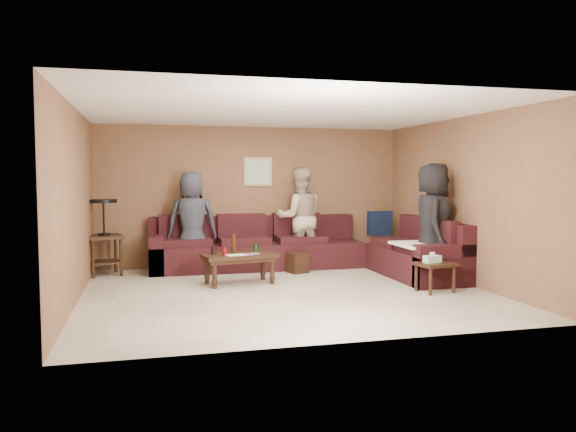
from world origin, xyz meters
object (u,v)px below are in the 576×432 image
object	(u,v)px
sectional_sofa	(311,252)
waste_bin	(297,263)
side_table_right	(435,266)
person_left	(192,222)
end_table_left	(104,236)
coffee_table	(239,258)
person_middle	(300,218)
person_right	(433,222)

from	to	relation	value
sectional_sofa	waste_bin	world-z (taller)	sectional_sofa
side_table_right	waste_bin	distance (m)	2.47
sectional_sofa	person_left	distance (m)	2.07
side_table_right	waste_bin	world-z (taller)	side_table_right
end_table_left	person_left	bearing A→B (deg)	-0.10
coffee_table	person_middle	xyz separation A→B (m)	(1.30, 1.30, 0.49)
sectional_sofa	person_right	world-z (taller)	person_right
person_left	person_right	xyz separation A→B (m)	(3.51, -1.77, 0.06)
person_middle	person_right	xyz separation A→B (m)	(1.62, -1.79, 0.03)
person_left	sectional_sofa	bearing A→B (deg)	168.82
waste_bin	person_middle	xyz separation A→B (m)	(0.20, 0.56, 0.71)
end_table_left	side_table_right	xyz separation A→B (m)	(4.54, -2.54, -0.28)
end_table_left	person_right	xyz separation A→B (m)	(4.93, -1.78, 0.26)
sectional_sofa	end_table_left	bearing A→B (deg)	171.74
sectional_sofa	person_middle	size ratio (longest dim) A/B	2.64
person_middle	coffee_table	bearing A→B (deg)	48.83
sectional_sofa	person_middle	xyz separation A→B (m)	(-0.05, 0.51, 0.56)
person_left	person_right	size ratio (longest dim) A/B	0.94
sectional_sofa	end_table_left	world-z (taller)	end_table_left
end_table_left	waste_bin	bearing A→B (deg)	-9.89
sectional_sofa	person_right	distance (m)	2.11
sectional_sofa	person_middle	world-z (taller)	person_middle
person_right	sectional_sofa	bearing A→B (deg)	74.41
sectional_sofa	end_table_left	xyz separation A→B (m)	(-3.36, 0.49, 0.32)
coffee_table	person_right	world-z (taller)	person_right
end_table_left	waste_bin	distance (m)	3.20
sectional_sofa	person_left	size ratio (longest dim) A/B	2.73
coffee_table	waste_bin	size ratio (longest dim) A/B	3.41
coffee_table	waste_bin	world-z (taller)	coffee_table
side_table_right	person_middle	world-z (taller)	person_middle
side_table_right	person_right	distance (m)	1.01
waste_bin	person_middle	distance (m)	0.93
side_table_right	coffee_table	bearing A→B (deg)	153.44
person_left	waste_bin	bearing A→B (deg)	165.18
side_table_right	person_middle	xyz separation A→B (m)	(-1.24, 2.56, 0.52)
waste_bin	person_left	size ratio (longest dim) A/B	0.20
waste_bin	end_table_left	bearing A→B (deg)	170.11
sectional_sofa	coffee_table	xyz separation A→B (m)	(-1.35, -0.79, 0.06)
waste_bin	coffee_table	bearing A→B (deg)	-146.38
coffee_table	person_right	size ratio (longest dim) A/B	0.64
waste_bin	person_right	bearing A→B (deg)	-34.18
side_table_right	waste_bin	xyz separation A→B (m)	(-1.43, 2.00, -0.20)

